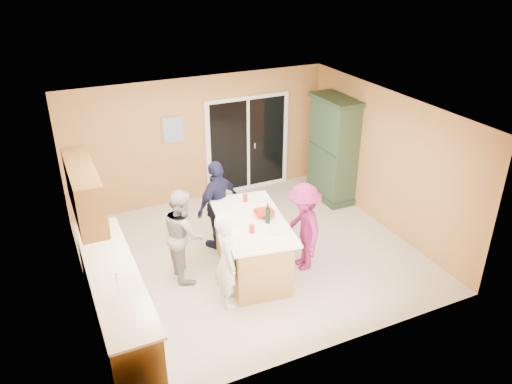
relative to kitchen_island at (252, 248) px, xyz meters
name	(u,v)px	position (x,y,z in m)	size (l,w,h in m)	color
floor	(251,254)	(0.19, 0.47, -0.46)	(5.50, 5.50, 0.00)	beige
ceiling	(250,111)	(0.19, 0.47, 2.14)	(5.50, 5.00, 0.10)	white
wall_back	(200,140)	(0.19, 2.97, 0.84)	(5.50, 0.10, 2.60)	#ECA561
wall_front	(333,268)	(0.19, -2.03, 0.84)	(5.50, 0.10, 2.60)	#ECA561
wall_left	(76,223)	(-2.56, 0.47, 0.84)	(0.10, 5.00, 2.60)	#ECA561
wall_right	(386,161)	(2.94, 0.47, 0.84)	(0.10, 5.00, 2.60)	#ECA561
left_cabinet_run	(118,307)	(-2.26, -0.58, 0.00)	(0.65, 3.05, 1.24)	#AD8A43
upper_cabinets	(84,191)	(-2.39, 0.27, 1.41)	(0.35, 1.60, 0.75)	#AD8A43
sliding_door	(248,144)	(1.24, 2.93, 0.59)	(1.90, 0.07, 2.10)	white
framed_picture	(173,130)	(-0.36, 2.95, 1.14)	(0.46, 0.04, 0.56)	#AB8355
kitchen_island	(252,248)	(0.00, 0.00, 0.00)	(1.30, 2.02, 0.99)	#AD8A43
green_hutch	(333,150)	(2.68, 1.81, 0.60)	(0.63, 1.19, 2.19)	#233A26
woman_white	(227,260)	(-0.65, -0.57, 0.29)	(0.55, 0.36, 1.51)	white
woman_grey	(183,234)	(-1.02, 0.40, 0.30)	(0.74, 0.58, 1.53)	#AFAFB2
woman_navy	(218,205)	(-0.19, 1.01, 0.35)	(0.96, 0.40, 1.63)	#1A1D3B
woman_magenta	(304,227)	(0.83, -0.21, 0.29)	(0.98, 0.56, 1.52)	#9C2266
serving_bowl	(264,213)	(0.23, 0.04, 0.57)	(0.33, 0.33, 0.08)	#AF2013
tulip_vase	(93,213)	(-2.26, 0.99, 0.67)	(0.21, 0.14, 0.39)	#A71025
tumbler_near	(245,198)	(0.16, 0.62, 0.58)	(0.08, 0.08, 0.12)	#AF2013
tumbler_far	(252,229)	(-0.16, -0.35, 0.59)	(0.08, 0.08, 0.12)	#AF2013
wine_bottle	(268,215)	(0.19, -0.19, 0.66)	(0.08, 0.08, 0.34)	black
white_plate	(275,232)	(0.17, -0.50, 0.53)	(0.19, 0.19, 0.01)	silver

